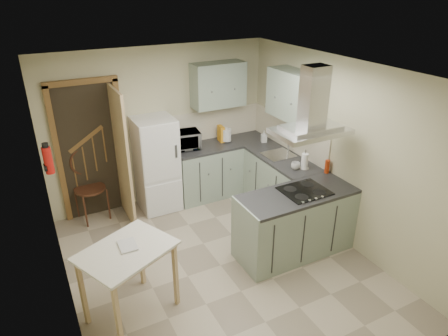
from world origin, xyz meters
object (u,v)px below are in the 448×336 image
fridge (157,165)px  peninsula (296,223)px  microwave (183,140)px  drop_leaf_table (130,282)px  bentwood_chair (90,189)px  extractor_hood (310,131)px

fridge → peninsula: (1.22, -1.98, -0.30)m
peninsula → microwave: size_ratio=3.04×
drop_leaf_table → fridge: bearing=38.8°
bentwood_chair → drop_leaf_table: bearing=-101.3°
drop_leaf_table → bentwood_chair: bentwood_chair is taller
peninsula → extractor_hood: size_ratio=1.72×
fridge → bentwood_chair: fridge is taller
extractor_hood → microwave: extractor_hood is taller
peninsula → drop_leaf_table: 2.25m
peninsula → microwave: 2.26m
drop_leaf_table → microwave: 2.70m
fridge → drop_leaf_table: 2.34m
extractor_hood → drop_leaf_table: size_ratio=0.98×
peninsula → drop_leaf_table: peninsula is taller
fridge → drop_leaf_table: fridge is taller
bentwood_chair → microwave: bearing=-13.5°
peninsula → bentwood_chair: 3.08m
extractor_hood → fridge: bearing=123.8°
drop_leaf_table → bentwood_chair: (0.01, 2.21, 0.08)m
drop_leaf_table → bentwood_chair: size_ratio=0.90×
microwave → bentwood_chair: bearing=-174.4°
microwave → peninsula: bearing=-62.5°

